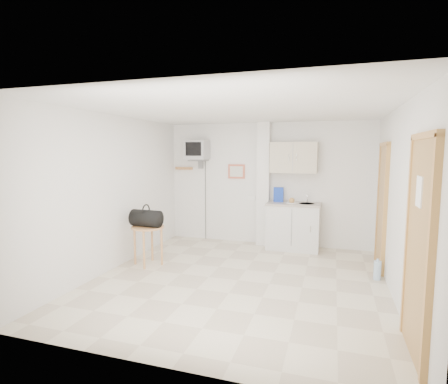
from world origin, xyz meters
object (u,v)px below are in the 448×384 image
(crt_television, at_px, (197,151))
(round_table, at_px, (148,232))
(duffel_bag, at_px, (146,218))
(water_bottle, at_px, (377,270))

(crt_television, distance_m, round_table, 2.25)
(round_table, bearing_deg, duffel_bag, -108.03)
(crt_television, bearing_deg, round_table, -96.46)
(crt_television, bearing_deg, duffel_bag, -96.64)
(round_table, height_order, water_bottle, round_table)
(round_table, bearing_deg, crt_television, 83.54)
(round_table, relative_size, duffel_bag, 1.26)
(crt_television, xyz_separation_m, round_table, (-0.20, -1.77, -1.38))
(crt_television, relative_size, duffel_bag, 4.07)
(round_table, distance_m, water_bottle, 3.68)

